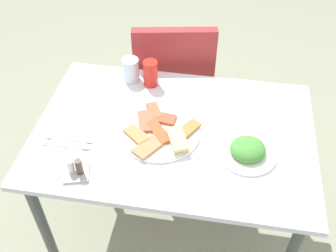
{
  "coord_description": "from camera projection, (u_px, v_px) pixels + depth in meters",
  "views": [
    {
      "loc": [
        0.17,
        -1.13,
        1.87
      ],
      "look_at": [
        -0.02,
        -0.01,
        0.76
      ],
      "focal_mm": 42.64,
      "sensor_mm": 36.0,
      "label": 1
    }
  ],
  "objects": [
    {
      "name": "ground_plane",
      "position": [
        172.0,
        228.0,
        2.12
      ],
      "size": [
        6.0,
        6.0,
        0.0
      ],
      "primitive_type": "plane",
      "color": "gray"
    },
    {
      "name": "dining_table",
      "position": [
        174.0,
        145.0,
        1.67
      ],
      "size": [
        1.12,
        0.76,
        0.73
      ],
      "color": "silver",
      "rests_on": "ground_plane"
    },
    {
      "name": "dining_chair",
      "position": [
        173.0,
        83.0,
        2.17
      ],
      "size": [
        0.49,
        0.49,
        0.92
      ],
      "color": "#A32D2E",
      "rests_on": "ground_plane"
    },
    {
      "name": "pide_platter",
      "position": [
        159.0,
        131.0,
        1.59
      ],
      "size": [
        0.33,
        0.33,
        0.04
      ],
      "color": "white",
      "rests_on": "dining_table"
    },
    {
      "name": "salad_plate_greens",
      "position": [
        248.0,
        150.0,
        1.5
      ],
      "size": [
        0.22,
        0.22,
        0.07
      ],
      "color": "white",
      "rests_on": "dining_table"
    },
    {
      "name": "soda_can",
      "position": [
        151.0,
        73.0,
        1.78
      ],
      "size": [
        0.09,
        0.09,
        0.12
      ],
      "primitive_type": "cylinder",
      "rotation": [
        0.0,
        0.0,
        5.54
      ],
      "color": "red",
      "rests_on": "dining_table"
    },
    {
      "name": "drinking_glass",
      "position": [
        131.0,
        70.0,
        1.81
      ],
      "size": [
        0.08,
        0.08,
        0.11
      ],
      "primitive_type": "cylinder",
      "color": "silver",
      "rests_on": "dining_table"
    },
    {
      "name": "paper_napkin",
      "position": [
        68.0,
        143.0,
        1.56
      ],
      "size": [
        0.16,
        0.16,
        0.0
      ],
      "primitive_type": "cube",
      "rotation": [
        0.0,
        0.0,
        -0.16
      ],
      "color": "white",
      "rests_on": "dining_table"
    },
    {
      "name": "fork",
      "position": [
        66.0,
        146.0,
        1.54
      ],
      "size": [
        0.19,
        0.02,
        0.0
      ],
      "primitive_type": "cube",
      "rotation": [
        0.0,
        0.0,
        0.03
      ],
      "color": "silver",
      "rests_on": "paper_napkin"
    },
    {
      "name": "spoon",
      "position": [
        69.0,
        139.0,
        1.57
      ],
      "size": [
        0.18,
        0.02,
        0.0
      ],
      "primitive_type": "cube",
      "rotation": [
        0.0,
        0.0,
        0.01
      ],
      "color": "silver",
      "rests_on": "paper_napkin"
    },
    {
      "name": "condiment_caddy",
      "position": [
        76.0,
        170.0,
        1.43
      ],
      "size": [
        0.11,
        0.11,
        0.08
      ],
      "color": "#B2B2B7",
      "rests_on": "dining_table"
    }
  ]
}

